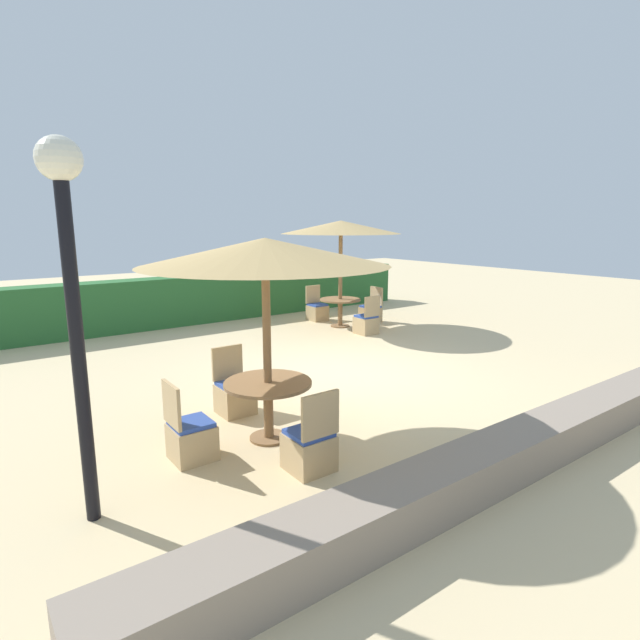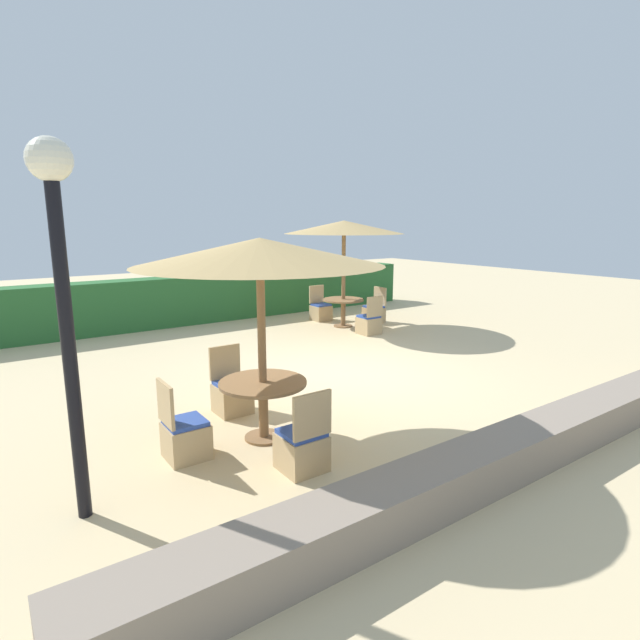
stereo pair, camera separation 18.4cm
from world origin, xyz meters
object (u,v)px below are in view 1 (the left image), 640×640
Objects in this scene: patio_chair_front_left_south at (310,447)px; round_table_back_right at (340,305)px; patio_chair_front_left_west at (190,437)px; patio_chair_back_right_north at (317,311)px; patio_chair_front_left_north at (235,395)px; round_table_front_left at (268,394)px; lamp_post at (69,259)px; patio_chair_back_right_east at (371,312)px; patio_chair_back_right_south at (367,323)px; parasol_front_left at (265,253)px; parasol_back_right at (341,228)px.

round_table_back_right is at bearing 48.99° from patio_chair_front_left_south.
patio_chair_front_left_west is at bearing -141.54° from round_table_back_right.
patio_chair_front_left_south is (-4.94, -6.69, 0.00)m from patio_chair_back_right_north.
round_table_back_right is at bearing -142.59° from patio_chair_front_left_north.
round_table_front_left is 1.00m from patio_chair_front_left_south.
patio_chair_front_left_north is (-4.84, -3.70, -0.29)m from round_table_back_right.
patio_chair_front_left_south is (-0.05, -0.95, -0.32)m from round_table_front_left.
patio_chair_front_left_south is 1.98m from patio_chair_front_left_north.
lamp_post is at bearing -143.32° from round_table_back_right.
patio_chair_front_left_north is (-5.84, -3.64, 0.00)m from patio_chair_back_right_east.
patio_chair_back_right_south is at bearing 43.34° from patio_chair_front_left_south.
patio_chair_back_right_north is at bearing 53.53° from patio_chair_front_left_south.
parasol_front_left is at bearing 87.17° from patio_chair_front_left_north.
lamp_post is 3.57× the size of patio_chair_back_right_east.
parasol_back_right is 2.44m from patio_chair_back_right_east.
patio_chair_back_right_north is at bearing 41.60° from lamp_post.
parasol_front_left is at bearing 87.24° from patio_chair_front_left_south.
parasol_back_right is 6.49m from patio_chair_front_left_north.
patio_chair_back_right_north is 1.00× the size of patio_chair_back_right_south.
patio_chair_back_right_east is at bearing 123.85° from patio_chair_front_left_west.
patio_chair_front_left_south is at bearing -131.01° from parasol_back_right.
patio_chair_back_right_north and patio_chair_front_left_south have the same top height.
patio_chair_back_right_north is 1.00× the size of patio_chair_front_left_west.
round_table_back_right is 7.02m from parasol_front_left.
patio_chair_front_left_south is (-0.05, -0.95, -2.04)m from parasol_front_left.
lamp_post is at bearing 168.32° from patio_chair_front_left_south.
lamp_post reaches higher than patio_chair_back_right_east.
round_table_back_right is 1.06m from patio_chair_back_right_north.
parasol_front_left reaches higher than patio_chair_back_right_east.
parasol_back_right is 3.19× the size of patio_chair_front_left_south.
parasol_back_right is at bearing -142.59° from patio_chair_front_left_north.
patio_chair_back_right_south is 0.87× the size of round_table_front_left.
patio_chair_front_left_north is (-4.85, -4.71, 0.00)m from patio_chair_back_right_north.
patio_chair_front_left_west reaches higher than round_table_back_right.
round_table_back_right is 1.11× the size of patio_chair_front_left_south.
round_table_front_left reaches higher than round_table_back_right.
parasol_front_left is 3.13× the size of patio_chair_front_left_north.
lamp_post is 2.21m from parasol_front_left.
parasol_back_right is at bearing 44.02° from round_table_front_left.
round_table_front_left is at bearing -135.98° from parasol_back_right.
parasol_back_right is 3.19× the size of patio_chair_front_left_north.
patio_chair_back_right_east is 8.28m from patio_chair_front_left_west.
patio_chair_back_right_north is at bearing 89.53° from parasol_back_right.
patio_chair_back_right_south is 6.89m from patio_chair_front_left_west.
patio_chair_front_left_south is at bearing 87.20° from patio_chair_front_left_north.
patio_chair_back_right_east is at bearing 38.41° from round_table_front_left.
lamp_post is 3.40m from patio_chair_front_left_north.
patio_chair_back_right_north is at bearing 42.80° from patio_chair_back_right_east.
patio_chair_front_left_west is (-0.99, 0.06, -0.32)m from round_table_front_left.
lamp_post is 1.14× the size of parasol_front_left.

